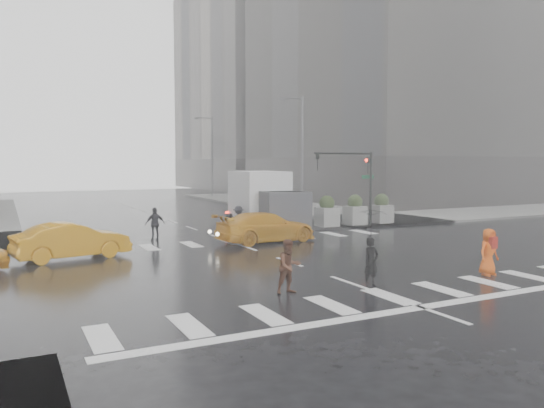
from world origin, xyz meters
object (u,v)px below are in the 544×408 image
pedestrian_brown (289,266)px  taxi_mid (72,241)px  box_truck (265,200)px  traffic_signal_pole (357,173)px  pedestrian_orange (489,252)px

pedestrian_brown → taxi_mid: (-5.06, 8.87, -0.07)m
taxi_mid → box_truck: box_truck is taller
pedestrian_brown → box_truck: bearing=63.3°
pedestrian_brown → traffic_signal_pole: bearing=43.8°
pedestrian_brown → pedestrian_orange: (7.30, -0.87, 0.01)m
traffic_signal_pole → pedestrian_brown: size_ratio=2.80×
taxi_mid → box_truck: (10.45, 3.71, 1.07)m
traffic_signal_pole → box_truck: traffic_signal_pole is taller
taxi_mid → box_truck: bearing=-81.2°
pedestrian_orange → box_truck: box_truck is taller
traffic_signal_pole → box_truck: 6.17m
taxi_mid → pedestrian_orange: bearing=-139.0°
pedestrian_brown → box_truck: 13.73m
pedestrian_brown → pedestrian_orange: pedestrian_orange is taller
traffic_signal_pole → taxi_mid: (-16.46, -3.48, -2.48)m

